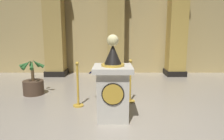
{
  "coord_description": "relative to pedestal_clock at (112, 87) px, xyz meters",
  "views": [
    {
      "loc": [
        -0.14,
        -3.68,
        1.74
      ],
      "look_at": [
        -0.13,
        0.28,
        0.99
      ],
      "focal_mm": 33.76,
      "sensor_mm": 36.0,
      "label": 1
    }
  ],
  "objects": [
    {
      "name": "stanchion_near",
      "position": [
        0.43,
        0.99,
        -0.28
      ],
      "size": [
        0.24,
        0.24,
        1.06
      ],
      "color": "gold",
      "rests_on": "ground_plane"
    },
    {
      "name": "column_centre_rear",
      "position": [
        0.13,
        4.1,
        1.3
      ],
      "size": [
        0.74,
        0.74,
        3.93
      ],
      "color": "black",
      "rests_on": "ground_plane"
    },
    {
      "name": "pedestal_clock",
      "position": [
        0.0,
        0.0,
        0.0
      ],
      "size": [
        0.75,
        0.75,
        1.66
      ],
      "color": "beige",
      "rests_on": "ground_plane"
    },
    {
      "name": "ground_plane",
      "position": [
        0.13,
        -0.28,
        -0.65
      ],
      "size": [
        11.56,
        11.56,
        0.0
      ],
      "primitive_type": "plane",
      "color": "#9E9384"
    },
    {
      "name": "column_left",
      "position": [
        -2.18,
        4.1,
        1.3
      ],
      "size": [
        0.81,
        0.81,
        3.93
      ],
      "color": "black",
      "rests_on": "ground_plane"
    },
    {
      "name": "velvet_rope",
      "position": [
        -0.19,
        0.84,
        0.13
      ],
      "size": [
        0.8,
        0.78,
        0.22
      ],
      "color": "#141947"
    },
    {
      "name": "back_wall",
      "position": [
        0.13,
        4.64,
        1.4
      ],
      "size": [
        11.56,
        0.16,
        4.1
      ],
      "primitive_type": "cube",
      "color": "tan",
      "rests_on": "ground_plane"
    },
    {
      "name": "column_right",
      "position": [
        2.43,
        4.1,
        1.3
      ],
      "size": [
        0.77,
        0.77,
        3.93
      ],
      "color": "black",
      "rests_on": "ground_plane"
    },
    {
      "name": "potted_palm_left",
      "position": [
        -2.17,
        1.61,
        -0.36
      ],
      "size": [
        0.66,
        0.62,
        1.0
      ],
      "color": "#4C3828",
      "rests_on": "ground_plane"
    },
    {
      "name": "stanchion_far",
      "position": [
        -0.8,
        0.69,
        -0.29
      ],
      "size": [
        0.24,
        0.24,
        1.04
      ],
      "color": "gold",
      "rests_on": "ground_plane"
    }
  ]
}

